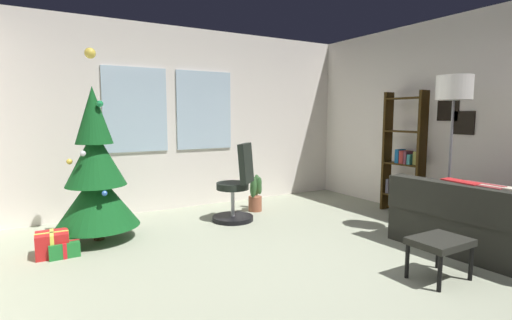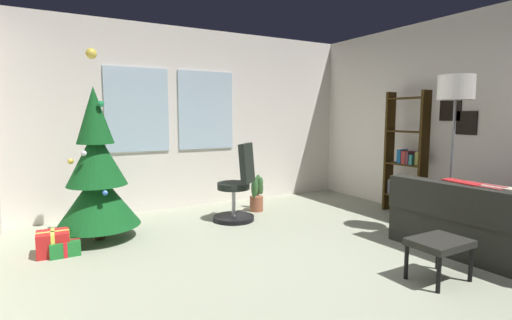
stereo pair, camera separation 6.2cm
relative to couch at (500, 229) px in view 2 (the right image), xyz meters
The scene contains 12 objects.
ground_plane 1.99m from the couch, 164.02° to the left, with size 5.28×6.08×0.10m, color #9CA289.
wall_back_with_windows 4.24m from the couch, 117.70° to the left, with size 5.28×0.12×2.75m.
wall_right_with_frames 1.46m from the couch, 33.88° to the left, with size 0.12×6.08×2.75m.
couch is the anchor object (origin of this frame).
footstool 1.10m from the couch, behind, with size 0.50×0.37×0.37m.
holiday_tree 4.38m from the couch, 143.56° to the left, with size 0.93×0.93×2.17m.
gift_box_red 4.60m from the couch, 150.39° to the left, with size 0.31×0.29×0.25m.
gift_box_green 4.47m from the couch, 150.66° to the left, with size 0.30×0.20×0.16m.
office_chair 3.05m from the couch, 125.23° to the left, with size 0.60×0.60×1.06m.
bookshelf 1.79m from the couch, 71.71° to the left, with size 0.18×0.64×1.78m.
floor_lamp 1.51m from the couch, 79.28° to the left, with size 0.40×0.40×1.89m.
potted_plant 3.10m from the couch, 113.78° to the left, with size 0.35×0.39×0.55m.
Camera 2 is at (-2.17, -2.63, 1.43)m, focal length 26.90 mm.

